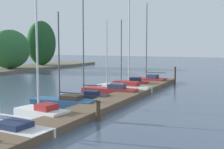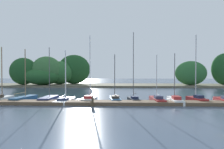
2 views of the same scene
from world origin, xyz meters
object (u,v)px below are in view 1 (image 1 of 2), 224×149
sailboat_7 (86,95)px  sailboat_11 (148,79)px  sailboat_4 (3,127)px  sailboat_9 (123,87)px  sailboat_6 (62,101)px  sailboat_10 (130,82)px  mooring_piling_1 (98,111)px  sailboat_5 (40,110)px  mooring_piling_2 (175,75)px  sailboat_8 (109,90)px

sailboat_7 → sailboat_11: 10.07m
sailboat_4 → sailboat_9: (12.40, 0.00, 0.02)m
sailboat_6 → sailboat_10: sailboat_10 is taller
sailboat_6 → sailboat_4: bearing=94.3°
sailboat_6 → sailboat_7: size_ratio=0.68×
sailboat_7 → sailboat_10: (7.11, -0.27, 0.08)m
sailboat_6 → sailboat_7: sailboat_7 is taller
mooring_piling_1 → sailboat_7: bearing=36.7°
sailboat_5 → sailboat_6: (2.88, 0.71, -0.11)m
mooring_piling_1 → mooring_piling_2: size_ratio=0.60×
sailboat_8 → sailboat_5: bearing=87.1°
sailboat_4 → mooring_piling_1: sailboat_4 is taller
sailboat_10 → mooring_piling_2: sailboat_10 is taller
sailboat_10 → sailboat_8: bearing=80.8°
sailboat_4 → sailboat_10: sailboat_10 is taller
sailboat_8 → sailboat_11: (7.41, -0.41, 0.06)m
sailboat_7 → sailboat_10: bearing=-102.0°
sailboat_5 → sailboat_8: (7.69, -0.03, -0.09)m
sailboat_5 → sailboat_11: 15.11m
sailboat_4 → sailboat_6: size_ratio=1.07×
sailboat_6 → mooring_piling_1: 4.18m
sailboat_11 → mooring_piling_2: size_ratio=4.59×
sailboat_6 → sailboat_7: bearing=-104.1°
mooring_piling_1 → sailboat_10: bearing=14.6°
sailboat_6 → sailboat_11: (12.22, -1.15, 0.09)m
sailboat_4 → sailboat_10: 14.95m
sailboat_8 → mooring_piling_1: size_ratio=5.56×
sailboat_7 → sailboat_9: sailboat_7 is taller
sailboat_4 → sailboat_9: sailboat_4 is taller
mooring_piling_2 → sailboat_7: bearing=162.8°
sailboat_9 → mooring_piling_1: (-8.92, -2.54, 0.17)m
sailboat_7 → mooring_piling_2: (10.65, -3.29, 0.45)m
sailboat_7 → mooring_piling_2: size_ratio=4.97×
mooring_piling_2 → sailboat_10: bearing=139.5°
mooring_piling_2 → sailboat_4: bearing=172.1°
sailboat_8 → mooring_piling_1: sailboat_8 is taller
sailboat_6 → sailboat_8: (4.81, -0.74, 0.02)m
sailboat_5 → mooring_piling_2: size_ratio=4.71×
sailboat_9 → sailboat_11: bearing=-87.8°
sailboat_8 → sailboat_11: bearing=-95.9°
sailboat_5 → sailboat_9: sailboat_5 is taller
sailboat_9 → mooring_piling_2: bearing=-109.3°
mooring_piling_1 → sailboat_8: bearing=22.0°
sailboat_9 → sailboat_4: bearing=93.6°
sailboat_8 → mooring_piling_2: size_ratio=3.33×
sailboat_5 → sailboat_11: size_ratio=1.03×
sailboat_4 → sailboat_5: sailboat_5 is taller
sailboat_11 → mooring_piling_1: 14.60m
sailboat_7 → sailboat_10: 7.11m
sailboat_4 → sailboat_9: 12.40m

